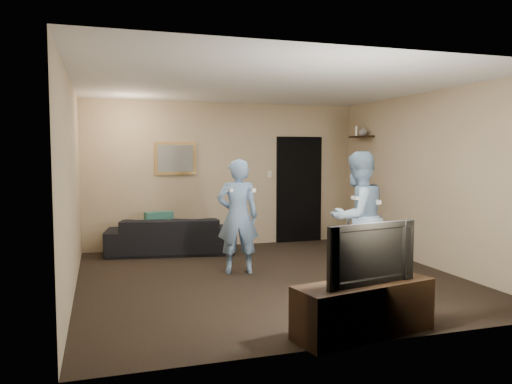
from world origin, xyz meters
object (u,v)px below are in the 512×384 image
object	(u,v)px
sofa	(171,235)
wii_player_right	(358,217)
television	(365,252)
tv_console	(364,308)
wii_player_left	(238,216)

from	to	relation	value
sofa	wii_player_right	world-z (taller)	wii_player_right
sofa	television	xyz separation A→B (m)	(1.21, -4.34, 0.47)
tv_console	television	size ratio (longest dim) A/B	1.40
sofa	television	bearing A→B (deg)	114.91
sofa	tv_console	size ratio (longest dim) A/B	1.52
tv_console	sofa	bearing A→B (deg)	94.11
television	wii_player_left	bearing A→B (deg)	88.87
television	sofa	bearing A→B (deg)	94.11
television	tv_console	bearing A→B (deg)	168.58
tv_console	television	xyz separation A→B (m)	(0.00, 0.00, 0.53)
sofa	television	size ratio (longest dim) A/B	2.13
television	wii_player_right	world-z (taller)	wii_player_right
tv_console	wii_player_right	world-z (taller)	wii_player_right
tv_console	television	distance (m)	0.53
sofa	wii_player_left	size ratio (longest dim) A/B	1.30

